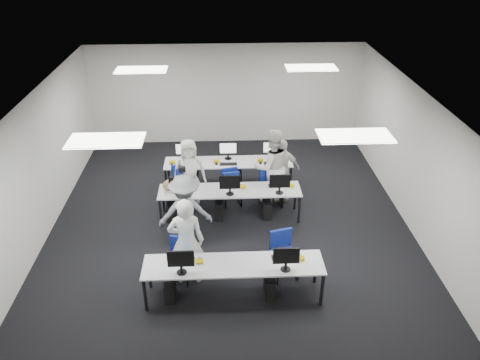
{
  "coord_description": "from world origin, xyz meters",
  "views": [
    {
      "loc": [
        -0.17,
        -8.88,
        6.05
      ],
      "look_at": [
        0.23,
        0.17,
        1.0
      ],
      "focal_mm": 35.0,
      "sensor_mm": 36.0,
      "label": 1
    }
  ],
  "objects_px": {
    "chair_7": "(272,186)",
    "student_0": "(186,242)",
    "chair_5": "(184,188)",
    "student_1": "(272,167)",
    "desk_mid": "(230,192)",
    "chair_1": "(284,262)",
    "student_3": "(281,170)",
    "chair_3": "(231,193)",
    "photographer": "(185,213)",
    "chair_2": "(183,193)",
    "chair_4": "(271,195)",
    "chair_6": "(230,190)",
    "chair_0": "(180,267)",
    "desk_front": "(234,266)",
    "student_2": "(189,171)"
  },
  "relations": [
    {
      "from": "chair_6",
      "to": "photographer",
      "type": "relative_size",
      "value": 0.5
    },
    {
      "from": "desk_front",
      "to": "desk_mid",
      "type": "xyz_separation_m",
      "value": [
        0.0,
        2.6,
        0.0
      ]
    },
    {
      "from": "chair_2",
      "to": "chair_5",
      "type": "xyz_separation_m",
      "value": [
        0.01,
        0.24,
        -0.0
      ]
    },
    {
      "from": "chair_2",
      "to": "chair_7",
      "type": "distance_m",
      "value": 2.19
    },
    {
      "from": "student_0",
      "to": "student_1",
      "type": "bearing_deg",
      "value": -125.5
    },
    {
      "from": "student_0",
      "to": "chair_3",
      "type": "bearing_deg",
      "value": -110.16
    },
    {
      "from": "student_3",
      "to": "photographer",
      "type": "bearing_deg",
      "value": -147.24
    },
    {
      "from": "chair_7",
      "to": "photographer",
      "type": "distance_m",
      "value": 2.89
    },
    {
      "from": "chair_6",
      "to": "student_2",
      "type": "distance_m",
      "value": 1.1
    },
    {
      "from": "desk_mid",
      "to": "student_0",
      "type": "relative_size",
      "value": 1.76
    },
    {
      "from": "desk_front",
      "to": "chair_7",
      "type": "bearing_deg",
      "value": 73.37
    },
    {
      "from": "chair_5",
      "to": "student_2",
      "type": "relative_size",
      "value": 0.59
    },
    {
      "from": "chair_5",
      "to": "chair_6",
      "type": "bearing_deg",
      "value": -22.87
    },
    {
      "from": "chair_5",
      "to": "student_1",
      "type": "xyz_separation_m",
      "value": [
        2.11,
        -0.17,
        0.64
      ]
    },
    {
      "from": "chair_4",
      "to": "student_3",
      "type": "height_order",
      "value": "student_3"
    },
    {
      "from": "chair_4",
      "to": "photographer",
      "type": "relative_size",
      "value": 0.53
    },
    {
      "from": "chair_7",
      "to": "chair_4",
      "type": "bearing_deg",
      "value": -115.5
    },
    {
      "from": "chair_7",
      "to": "student_1",
      "type": "xyz_separation_m",
      "value": [
        -0.04,
        -0.24,
        0.66
      ]
    },
    {
      "from": "chair_2",
      "to": "photographer",
      "type": "bearing_deg",
      "value": -92.91
    },
    {
      "from": "desk_mid",
      "to": "chair_4",
      "type": "height_order",
      "value": "chair_4"
    },
    {
      "from": "chair_3",
      "to": "student_3",
      "type": "xyz_separation_m",
      "value": [
        1.19,
        0.13,
        0.52
      ]
    },
    {
      "from": "chair_3",
      "to": "chair_4",
      "type": "distance_m",
      "value": 0.95
    },
    {
      "from": "chair_1",
      "to": "photographer",
      "type": "bearing_deg",
      "value": 138.11
    },
    {
      "from": "chair_6",
      "to": "chair_1",
      "type": "bearing_deg",
      "value": -81.16
    },
    {
      "from": "chair_2",
      "to": "student_3",
      "type": "relative_size",
      "value": 0.61
    },
    {
      "from": "chair_2",
      "to": "chair_6",
      "type": "height_order",
      "value": "chair_2"
    },
    {
      "from": "chair_4",
      "to": "chair_6",
      "type": "bearing_deg",
      "value": 144.55
    },
    {
      "from": "chair_3",
      "to": "student_0",
      "type": "height_order",
      "value": "student_0"
    },
    {
      "from": "desk_mid",
      "to": "chair_6",
      "type": "distance_m",
      "value": 0.88
    },
    {
      "from": "chair_1",
      "to": "student_3",
      "type": "height_order",
      "value": "student_3"
    },
    {
      "from": "student_3",
      "to": "chair_1",
      "type": "bearing_deg",
      "value": -102.94
    },
    {
      "from": "chair_3",
      "to": "chair_6",
      "type": "bearing_deg",
      "value": 88.29
    },
    {
      "from": "chair_5",
      "to": "chair_7",
      "type": "distance_m",
      "value": 2.16
    },
    {
      "from": "chair_2",
      "to": "chair_4",
      "type": "height_order",
      "value": "chair_2"
    },
    {
      "from": "desk_mid",
      "to": "student_0",
      "type": "distance_m",
      "value": 2.31
    },
    {
      "from": "chair_7",
      "to": "photographer",
      "type": "bearing_deg",
      "value": -151.73
    },
    {
      "from": "desk_front",
      "to": "photographer",
      "type": "xyz_separation_m",
      "value": [
        -0.93,
        1.52,
        0.17
      ]
    },
    {
      "from": "chair_3",
      "to": "chair_6",
      "type": "height_order",
      "value": "chair_3"
    },
    {
      "from": "student_3",
      "to": "chair_0",
      "type": "bearing_deg",
      "value": -136.09
    },
    {
      "from": "desk_mid",
      "to": "chair_7",
      "type": "relative_size",
      "value": 3.66
    },
    {
      "from": "desk_mid",
      "to": "chair_0",
      "type": "height_order",
      "value": "chair_0"
    },
    {
      "from": "chair_7",
      "to": "student_0",
      "type": "bearing_deg",
      "value": -138.9
    },
    {
      "from": "student_1",
      "to": "student_3",
      "type": "xyz_separation_m",
      "value": [
        0.23,
        0.07,
        -0.14
      ]
    },
    {
      "from": "chair_1",
      "to": "chair_7",
      "type": "xyz_separation_m",
      "value": [
        0.08,
        2.99,
        -0.02
      ]
    },
    {
      "from": "student_2",
      "to": "chair_1",
      "type": "bearing_deg",
      "value": -61.01
    },
    {
      "from": "student_0",
      "to": "student_2",
      "type": "distance_m",
      "value": 2.94
    },
    {
      "from": "student_1",
      "to": "photographer",
      "type": "bearing_deg",
      "value": 29.26
    },
    {
      "from": "desk_mid",
      "to": "chair_5",
      "type": "xyz_separation_m",
      "value": [
        -1.1,
        0.87,
        -0.38
      ]
    },
    {
      "from": "chair_2",
      "to": "student_1",
      "type": "relative_size",
      "value": 0.52
    },
    {
      "from": "desk_mid",
      "to": "chair_3",
      "type": "distance_m",
      "value": 0.75
    }
  ]
}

